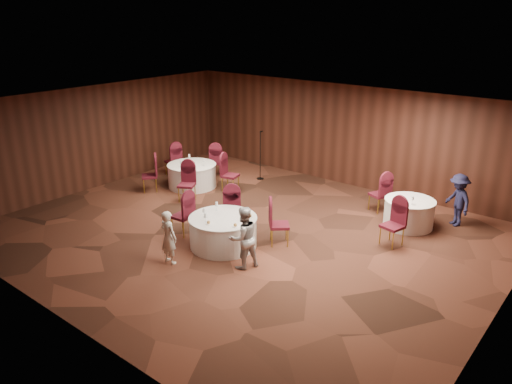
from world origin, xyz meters
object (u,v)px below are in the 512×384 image
Objects in this scene: table_left at (192,175)px; table_right at (409,213)px; woman_a at (169,237)px; man_c at (458,200)px; table_main at (223,231)px; woman_b at (243,238)px; mic_stand at (260,165)px.

table_left is 1.20× the size of table_right.
man_c is (4.31, 6.13, 0.08)m from woman_a.
table_left is 7.93m from man_c.
table_left is at bearing -124.35° from man_c.
table_main is 1.23m from woman_b.
woman_b is (1.43, 0.88, 0.09)m from woman_a.
man_c is (7.61, 2.18, 0.33)m from table_left.
table_left is 2.32m from mic_stand.
woman_b is at bearing -79.07° from man_c.
table_main is 0.99× the size of mic_stand.
table_main and table_right have the same top height.
man_c reaches higher than table_right.
table_main is 1.26× the size of table_right.
man_c is (2.88, 5.25, -0.01)m from woman_b.
man_c is at bearing -121.89° from woman_a.
table_main and table_left have the same top height.
table_main is 1.05× the size of table_left.
mic_stand is at bearing -67.48° from woman_a.
mic_stand is 1.32× the size of woman_a.
table_main is 4.48m from table_left.
table_left is 1.10× the size of man_c.
table_right is at bearing -97.69° from man_c.
man_c reaches higher than table_main.
woman_b is 5.99m from man_c.
table_right is at bearing 52.27° from table_main.
table_right is at bearing -119.42° from woman_a.
mic_stand is 1.16× the size of woman_b.
mic_stand is 6.13m from woman_b.
woman_a is at bearing -70.71° from mic_stand.
table_right is 1.04× the size of woman_a.
table_left is 6.81m from table_right.
man_c is at bearing 42.66° from table_right.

